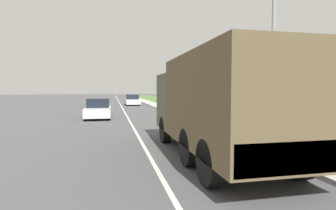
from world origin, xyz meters
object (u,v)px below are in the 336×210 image
Objects in this scene: car_nearest_ahead at (98,109)px; car_second_ahead at (132,100)px; lamp_post at (269,16)px; pickup_truck at (255,110)px; military_truck at (218,102)px.

car_nearest_ahead is 0.95× the size of car_second_ahead.
lamp_post reaches higher than car_nearest_ahead.
lamp_post is (-2.59, -5.29, 3.90)m from pickup_truck.
lamp_post is (3.00, -27.15, 4.15)m from car_second_ahead.
car_nearest_ahead is at bearing -103.04° from car_second_ahead.
car_nearest_ahead reaches higher than car_second_ahead.
car_nearest_ahead is at bearing 108.46° from military_truck.
military_truck is at bearing -152.67° from lamp_post.
lamp_post reaches higher than military_truck.
pickup_truck is (9.30, -5.87, 0.25)m from car_nearest_ahead.
lamp_post is (2.54, 1.31, 3.10)m from military_truck.
military_truck is 1.63× the size of car_second_ahead.
military_truck is 0.91× the size of lamp_post.
car_second_ahead is (3.70, 15.99, 0.00)m from car_nearest_ahead.
car_second_ahead is at bearing 90.93° from military_truck.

